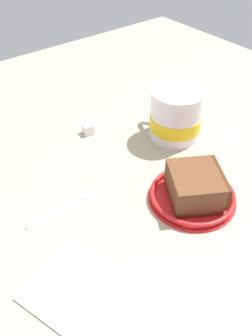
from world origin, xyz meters
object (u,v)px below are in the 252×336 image
teaspoon (77,199)px  sugar_cube (88,129)px  folded_napkin (76,287)px  tea_mug (175,115)px  small_plate (192,196)px  cake_slice (196,185)px

teaspoon → sugar_cube: sugar_cube is taller
folded_napkin → tea_mug: bearing=-63.5°
sugar_cube → folded_napkin: bearing=143.6°
small_plate → teaspoon: (11.40, 14.98, -0.41)cm
small_plate → tea_mug: bearing=-34.6°
small_plate → cake_slice: cake_slice is taller
sugar_cube → teaspoon: bearing=141.0°
small_plate → folded_napkin: 23.80cm
cake_slice → sugar_cube: 26.77cm
cake_slice → folded_napkin: bearing=94.3°
teaspoon → folded_napkin: size_ratio=1.14×
teaspoon → cake_slice: bearing=-127.2°
cake_slice → folded_napkin: size_ratio=1.02×
cake_slice → tea_mug: size_ratio=0.92×
folded_napkin → sugar_cube: size_ratio=5.79×
cake_slice → teaspoon: cake_slice is taller
small_plate → tea_mug: 18.77cm
teaspoon → small_plate: bearing=-127.3°
teaspoon → folded_napkin: 15.93cm
small_plate → teaspoon: size_ratio=1.09×
tea_mug → sugar_cube: 17.80cm
cake_slice → sugar_cube: (26.50, 3.10, -2.15)cm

